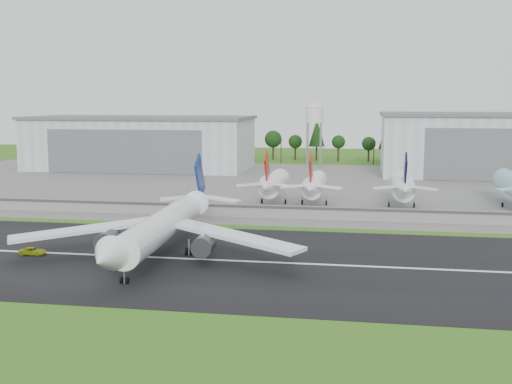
% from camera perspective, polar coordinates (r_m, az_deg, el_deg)
% --- Properties ---
extents(ground, '(600.00, 600.00, 0.00)m').
position_cam_1_polar(ground, '(111.66, 0.04, -7.56)').
color(ground, '#356618').
rests_on(ground, ground).
extents(runway, '(320.00, 60.00, 0.10)m').
position_cam_1_polar(runway, '(121.18, 0.84, -6.27)').
color(runway, black).
rests_on(runway, ground).
extents(runway_centerline, '(220.00, 1.00, 0.02)m').
position_cam_1_polar(runway_centerline, '(121.17, 0.84, -6.24)').
color(runway_centerline, white).
rests_on(runway_centerline, runway).
extents(apron, '(320.00, 150.00, 0.10)m').
position_cam_1_polar(apron, '(228.68, 5.09, 0.55)').
color(apron, slate).
rests_on(apron, ground).
extents(blast_fence, '(240.00, 0.61, 3.50)m').
position_cam_1_polar(blast_fence, '(164.43, 3.26, -1.81)').
color(blast_fence, gray).
rests_on(blast_fence, ground).
extents(hangar_west, '(97.00, 44.00, 23.20)m').
position_cam_1_polar(hangar_west, '(288.66, -10.20, 4.35)').
color(hangar_west, silver).
rests_on(hangar_west, ground).
extents(hangar_east, '(102.00, 47.00, 25.20)m').
position_cam_1_polar(hangar_east, '(277.36, 21.58, 3.96)').
color(hangar_east, silver).
rests_on(hangar_east, ground).
extents(water_tower, '(8.40, 8.40, 29.40)m').
position_cam_1_polar(water_tower, '(291.92, 5.21, 7.03)').
color(water_tower, '#99999E').
rests_on(water_tower, ground).
extents(utility_poles, '(230.00, 3.00, 12.00)m').
position_cam_1_polar(utility_poles, '(307.98, 6.30, 2.49)').
color(utility_poles, black).
rests_on(utility_poles, ground).
extents(treeline, '(320.00, 16.00, 22.00)m').
position_cam_1_polar(treeline, '(322.88, 6.46, 2.75)').
color(treeline, black).
rests_on(treeline, ground).
extents(main_airliner, '(57.25, 59.16, 18.17)m').
position_cam_1_polar(main_airliner, '(124.32, -8.47, -3.70)').
color(main_airliner, white).
rests_on(main_airliner, runway).
extents(ground_vehicle, '(5.28, 2.50, 1.46)m').
position_cam_1_polar(ground_vehicle, '(134.06, -19.20, -4.98)').
color(ground_vehicle, '#B9C917').
rests_on(ground_vehicle, runway).
extents(parked_jet_red_a, '(7.36, 31.29, 16.82)m').
position_cam_1_polar(parked_jet_red_a, '(185.95, 1.52, 0.77)').
color(parked_jet_red_a, white).
rests_on(parked_jet_red_a, ground).
extents(parked_jet_red_b, '(7.36, 31.29, 16.65)m').
position_cam_1_polar(parked_jet_red_b, '(184.65, 5.18, 0.64)').
color(parked_jet_red_b, white).
rests_on(parked_jet_red_b, ground).
extents(parked_jet_navy, '(7.36, 31.29, 16.91)m').
position_cam_1_polar(parked_jet_navy, '(184.40, 12.88, 0.53)').
color(parked_jet_navy, white).
rests_on(parked_jet_navy, ground).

